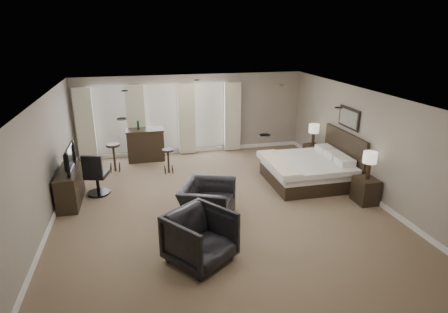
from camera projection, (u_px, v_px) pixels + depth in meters
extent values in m
cube|color=brown|center=(220.00, 206.00, 8.90)|extent=(7.60, 8.60, 0.04)
cube|color=silver|center=(219.00, 97.00, 8.05)|extent=(7.60, 8.60, 0.04)
cube|color=gray|center=(192.00, 114.00, 12.38)|extent=(7.50, 0.04, 2.60)
cube|color=gray|center=(295.00, 264.00, 4.56)|extent=(7.50, 0.04, 2.60)
cube|color=gray|center=(41.00, 168.00, 7.66)|extent=(0.04, 8.50, 2.60)
cube|color=gray|center=(367.00, 143.00, 9.28)|extent=(0.04, 8.50, 2.60)
cube|color=silver|center=(110.00, 120.00, 11.78)|extent=(1.15, 0.04, 2.05)
cube|color=silver|center=(161.00, 118.00, 12.13)|extent=(1.15, 0.04, 2.05)
cube|color=silver|center=(210.00, 115.00, 12.47)|extent=(1.15, 0.04, 2.05)
cube|color=beige|center=(85.00, 125.00, 11.53)|extent=(0.55, 0.12, 2.30)
cube|color=beige|center=(136.00, 122.00, 11.87)|extent=(0.55, 0.12, 2.30)
cube|color=beige|center=(187.00, 119.00, 12.21)|extent=(0.55, 0.12, 2.30)
cube|color=beige|center=(232.00, 117.00, 12.55)|extent=(0.55, 0.12, 2.30)
cube|color=silver|center=(307.00, 159.00, 10.02)|extent=(2.15, 2.05, 1.37)
cube|color=black|center=(366.00, 191.00, 9.00)|extent=(0.47, 0.57, 0.62)
cube|color=black|center=(312.00, 154.00, 11.67)|extent=(0.43, 0.53, 0.58)
cube|color=beige|center=(369.00, 166.00, 8.78)|extent=(0.32, 0.32, 0.67)
cube|color=beige|center=(314.00, 135.00, 11.47)|extent=(0.32, 0.32, 0.66)
cube|color=slate|center=(349.00, 118.00, 9.91)|extent=(0.04, 0.96, 0.56)
cube|color=black|center=(70.00, 187.00, 8.96)|extent=(0.46, 1.43, 0.83)
imported|color=black|center=(67.00, 168.00, 8.80)|extent=(0.60, 1.03, 0.14)
imported|color=black|center=(207.00, 196.00, 8.20)|extent=(1.23, 1.44, 1.07)
imported|color=black|center=(200.00, 235.00, 6.64)|extent=(1.40, 1.39, 1.06)
cube|color=black|center=(146.00, 145.00, 11.82)|extent=(1.17, 0.61, 1.02)
cube|color=black|center=(114.00, 158.00, 10.94)|extent=(0.45, 0.45, 0.84)
cube|color=black|center=(168.00, 161.00, 10.84)|extent=(0.35, 0.35, 0.72)
cube|color=black|center=(97.00, 174.00, 9.37)|extent=(0.69, 0.69, 1.11)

